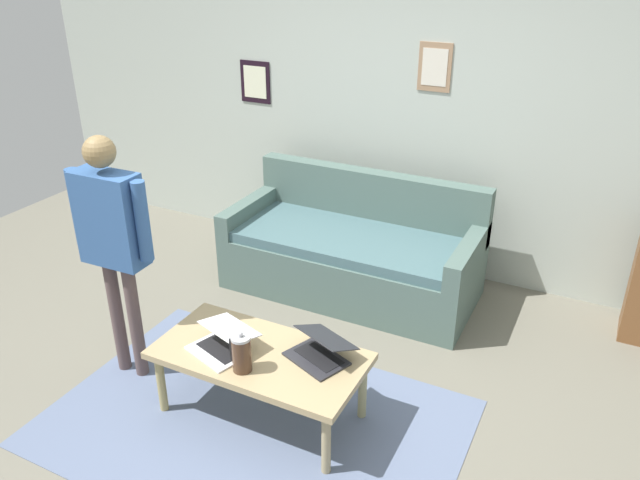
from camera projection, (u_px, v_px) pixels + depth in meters
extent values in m
plane|color=#6C685A|center=(265.00, 407.00, 3.73)|extent=(7.68, 7.68, 0.00)
cube|color=slate|center=(253.00, 422.00, 3.61)|extent=(2.34, 1.58, 0.01)
cube|color=#ADB6AC|center=(403.00, 104.00, 4.91)|extent=(7.04, 0.10, 2.70)
cube|color=#9C7859|center=(435.00, 67.00, 4.63)|extent=(0.25, 0.02, 0.36)
cube|color=beige|center=(435.00, 67.00, 4.62)|extent=(0.19, 0.00, 0.27)
cube|color=black|center=(256.00, 82.00, 5.38)|extent=(0.29, 0.02, 0.36)
cube|color=beige|center=(255.00, 82.00, 5.37)|extent=(0.22, 0.00, 0.27)
cube|color=#4D645D|center=(351.00, 266.00, 4.89)|extent=(1.92, 0.88, 0.42)
cube|color=#456469|center=(350.00, 239.00, 4.77)|extent=(1.68, 0.80, 0.08)
cube|color=#4D645D|center=(371.00, 199.00, 4.99)|extent=(1.92, 0.14, 0.46)
cube|color=#4D645D|center=(468.00, 255.00, 4.39)|extent=(0.12, 0.88, 0.20)
cube|color=#4D645D|center=(252.00, 210.00, 5.12)|extent=(0.12, 0.88, 0.20)
cube|color=tan|center=(260.00, 356.00, 3.51)|extent=(1.20, 0.60, 0.04)
cylinder|color=tan|center=(326.00, 443.00, 3.20)|extent=(0.05, 0.05, 0.39)
cylinder|color=tan|center=(161.00, 383.00, 3.63)|extent=(0.05, 0.05, 0.39)
cylinder|color=tan|center=(363.00, 389.00, 3.58)|extent=(0.05, 0.05, 0.39)
cylinder|color=tan|center=(209.00, 341.00, 4.01)|extent=(0.05, 0.05, 0.39)
cube|color=#28282D|center=(316.00, 359.00, 3.44)|extent=(0.39, 0.34, 0.01)
cube|color=black|center=(319.00, 356.00, 3.45)|extent=(0.31, 0.23, 0.00)
cube|color=#28282D|center=(326.00, 337.00, 3.44)|extent=(0.38, 0.31, 0.09)
cube|color=#ABD3E5|center=(326.00, 338.00, 3.44)|extent=(0.34, 0.28, 0.07)
cube|color=silver|center=(217.00, 352.00, 3.50)|extent=(0.38, 0.32, 0.01)
cube|color=black|center=(220.00, 349.00, 3.51)|extent=(0.30, 0.21, 0.00)
cube|color=silver|center=(229.00, 328.00, 3.51)|extent=(0.38, 0.30, 0.04)
cube|color=#1D272A|center=(229.00, 328.00, 3.51)|extent=(0.34, 0.27, 0.03)
cylinder|color=#4C3323|center=(242.00, 355.00, 3.32)|extent=(0.11, 0.11, 0.20)
cylinder|color=#B7B7BC|center=(241.00, 338.00, 3.28)|extent=(0.11, 0.11, 0.02)
sphere|color=#B2B2B7|center=(240.00, 334.00, 3.27)|extent=(0.03, 0.03, 0.03)
cube|color=black|center=(231.00, 350.00, 3.35)|extent=(0.01, 0.01, 0.14)
cylinder|color=brown|center=(117.00, 316.00, 3.91)|extent=(0.08, 0.08, 0.79)
cylinder|color=brown|center=(135.00, 321.00, 3.85)|extent=(0.08, 0.08, 0.79)
cube|color=#32578F|center=(110.00, 219.00, 3.58)|extent=(0.40, 0.19, 0.56)
cylinder|color=#32578F|center=(78.00, 207.00, 3.66)|extent=(0.08, 0.08, 0.48)
cylinder|color=#32578F|center=(142.00, 222.00, 3.48)|extent=(0.08, 0.08, 0.48)
sphere|color=olive|center=(99.00, 152.00, 3.41)|extent=(0.18, 0.18, 0.18)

